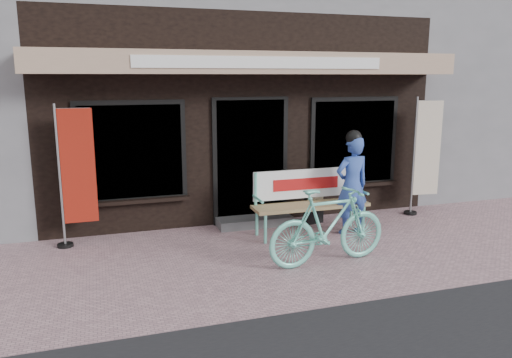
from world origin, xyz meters
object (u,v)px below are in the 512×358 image
object	(u,v)px
bicycle	(328,226)
nobori_cream	(425,155)
menu_stand	(314,201)
nobori_red	(75,174)
person	(352,183)
bench	(309,196)

from	to	relation	value
bicycle	nobori_cream	distance (m)	3.37
bicycle	menu_stand	distance (m)	1.89
bicycle	nobori_red	size ratio (longest dim) A/B	0.82
person	bicycle	bearing A→B (deg)	-135.19
bench	bicycle	world-z (taller)	bicycle
bench	nobori_cream	bearing A→B (deg)	9.12
bench	nobori_red	world-z (taller)	nobori_red
nobori_red	nobori_cream	size ratio (longest dim) A/B	0.99
person	nobori_red	world-z (taller)	nobori_red
bench	nobori_red	xyz separation A→B (m)	(-3.58, 0.47, 0.50)
bench	nobori_red	distance (m)	3.65
bench	person	xyz separation A→B (m)	(0.65, -0.25, 0.23)
bench	person	size ratio (longest dim) A/B	1.13
bench	nobori_cream	world-z (taller)	nobori_cream
bicycle	menu_stand	bearing A→B (deg)	-23.62
nobori_cream	menu_stand	distance (m)	2.32
menu_stand	bench	bearing A→B (deg)	-139.78
person	nobori_red	bearing A→B (deg)	165.67
bicycle	bench	bearing A→B (deg)	-17.70
person	nobori_red	size ratio (longest dim) A/B	0.79
person	bicycle	world-z (taller)	person
nobori_cream	menu_stand	xyz separation A→B (m)	(-2.21, 0.01, -0.72)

